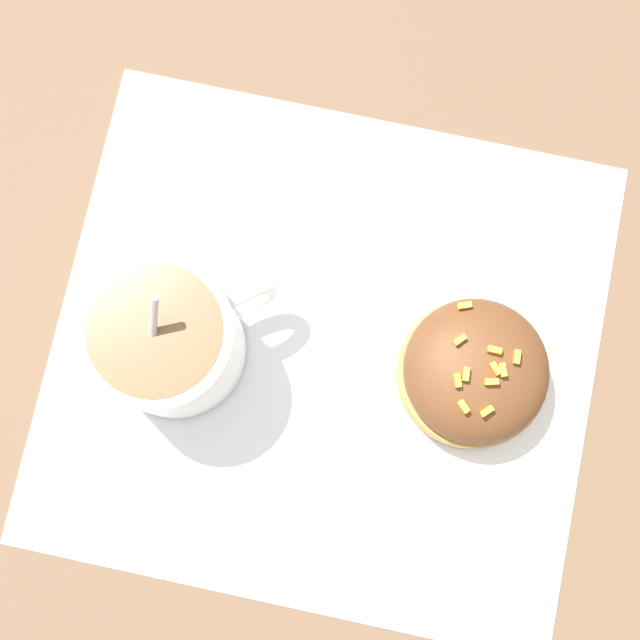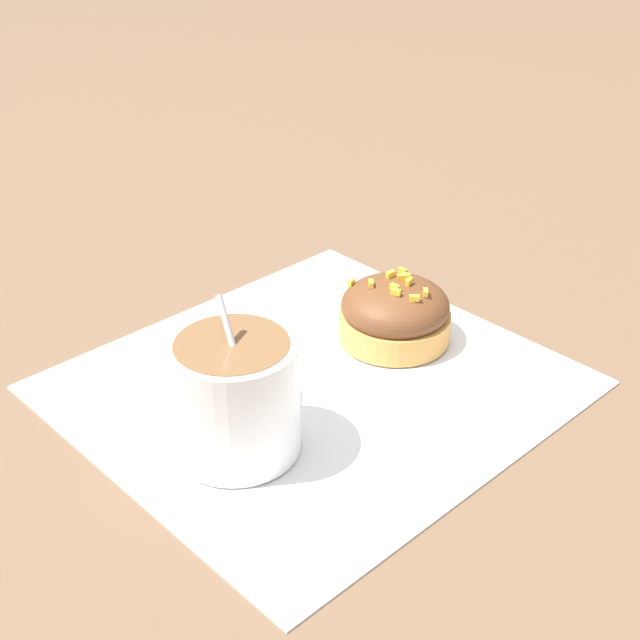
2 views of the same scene
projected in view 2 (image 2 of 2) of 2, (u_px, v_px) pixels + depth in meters
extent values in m
plane|color=brown|center=(315.00, 386.00, 0.61)|extent=(3.00, 3.00, 0.00)
cube|color=white|center=(315.00, 384.00, 0.60)|extent=(0.31, 0.29, 0.00)
cylinder|color=white|center=(235.00, 397.00, 0.53)|extent=(0.08, 0.08, 0.07)
cylinder|color=brown|center=(232.00, 353.00, 0.51)|extent=(0.07, 0.07, 0.01)
torus|color=white|center=(249.00, 354.00, 0.56)|extent=(0.04, 0.03, 0.04)
ellipsoid|color=silver|center=(222.00, 417.00, 0.55)|extent=(0.02, 0.03, 0.01)
cylinder|color=silver|center=(242.00, 380.00, 0.51)|extent=(0.01, 0.05, 0.09)
cylinder|color=#D19347|center=(393.00, 325.00, 0.65)|extent=(0.08, 0.08, 0.02)
ellipsoid|color=brown|center=(394.00, 305.00, 0.64)|extent=(0.08, 0.08, 0.04)
cube|color=yellow|center=(406.00, 279.00, 0.63)|extent=(0.01, 0.01, 0.00)
cube|color=yellow|center=(390.00, 274.00, 0.64)|extent=(0.01, 0.00, 0.00)
cube|color=yellow|center=(351.00, 282.00, 0.65)|extent=(0.01, 0.01, 0.00)
cube|color=yellow|center=(414.00, 298.00, 0.62)|extent=(0.01, 0.01, 0.00)
cube|color=yellow|center=(371.00, 284.00, 0.63)|extent=(0.01, 0.01, 0.00)
cube|color=yellow|center=(396.00, 292.00, 0.62)|extent=(0.01, 0.01, 0.00)
cube|color=yellow|center=(409.00, 282.00, 0.63)|extent=(0.01, 0.00, 0.00)
cube|color=yellow|center=(395.00, 287.00, 0.62)|extent=(0.00, 0.01, 0.00)
cube|color=yellow|center=(403.00, 271.00, 0.65)|extent=(0.00, 0.01, 0.00)
cube|color=yellow|center=(426.00, 292.00, 0.62)|extent=(0.01, 0.01, 0.00)
cube|color=yellow|center=(406.00, 276.00, 0.64)|extent=(0.01, 0.01, 0.00)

